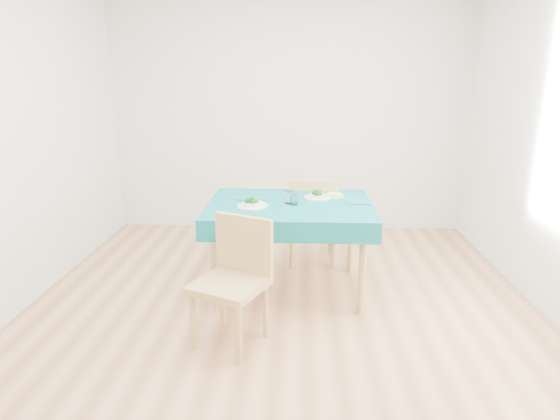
{
  "coord_description": "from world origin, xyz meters",
  "views": [
    {
      "loc": [
        0.14,
        -3.13,
        1.75
      ],
      "look_at": [
        0.0,
        0.0,
        0.85
      ],
      "focal_mm": 30.0,
      "sensor_mm": 36.0,
      "label": 1
    }
  ],
  "objects_px": {
    "bowl_far": "(317,195)",
    "side_plate": "(334,196)",
    "chair_near": "(229,269)",
    "bowl_near": "(253,202)",
    "table": "(290,247)",
    "chair_far": "(312,204)"
  },
  "relations": [
    {
      "from": "bowl_far",
      "to": "side_plate",
      "type": "relative_size",
      "value": 1.2
    },
    {
      "from": "chair_near",
      "to": "bowl_far",
      "type": "bearing_deg",
      "value": 83.75
    },
    {
      "from": "bowl_near",
      "to": "side_plate",
      "type": "height_order",
      "value": "bowl_near"
    },
    {
      "from": "table",
      "to": "bowl_near",
      "type": "bearing_deg",
      "value": -158.53
    },
    {
      "from": "side_plate",
      "to": "table",
      "type": "bearing_deg",
      "value": -147.06
    },
    {
      "from": "chair_near",
      "to": "bowl_near",
      "type": "xyz_separation_m",
      "value": [
        0.09,
        0.73,
        0.25
      ]
    },
    {
      "from": "chair_far",
      "to": "bowl_near",
      "type": "xyz_separation_m",
      "value": [
        -0.49,
        -0.78,
        0.22
      ]
    },
    {
      "from": "chair_far",
      "to": "bowl_far",
      "type": "height_order",
      "value": "chair_far"
    },
    {
      "from": "table",
      "to": "bowl_far",
      "type": "relative_size",
      "value": 6.01
    },
    {
      "from": "chair_near",
      "to": "side_plate",
      "type": "xyz_separation_m",
      "value": [
        0.75,
        1.09,
        0.22
      ]
    },
    {
      "from": "bowl_near",
      "to": "bowl_far",
      "type": "bearing_deg",
      "value": 28.97
    },
    {
      "from": "chair_near",
      "to": "chair_far",
      "type": "xyz_separation_m",
      "value": [
        0.58,
        1.51,
        0.04
      ]
    },
    {
      "from": "table",
      "to": "chair_far",
      "type": "relative_size",
      "value": 1.14
    },
    {
      "from": "chair_near",
      "to": "side_plate",
      "type": "bearing_deg",
      "value": 79.87
    },
    {
      "from": "chair_far",
      "to": "side_plate",
      "type": "distance_m",
      "value": 0.49
    },
    {
      "from": "bowl_far",
      "to": "bowl_near",
      "type": "bearing_deg",
      "value": -151.03
    },
    {
      "from": "chair_far",
      "to": "side_plate",
      "type": "bearing_deg",
      "value": 112.08
    },
    {
      "from": "chair_near",
      "to": "side_plate",
      "type": "relative_size",
      "value": 5.9
    },
    {
      "from": "chair_far",
      "to": "bowl_near",
      "type": "bearing_deg",
      "value": 57.48
    },
    {
      "from": "table",
      "to": "chair_near",
      "type": "height_order",
      "value": "chair_near"
    },
    {
      "from": "chair_far",
      "to": "side_plate",
      "type": "xyz_separation_m",
      "value": [
        0.17,
        -0.42,
        0.18
      ]
    },
    {
      "from": "table",
      "to": "bowl_near",
      "type": "height_order",
      "value": "bowl_near"
    }
  ]
}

